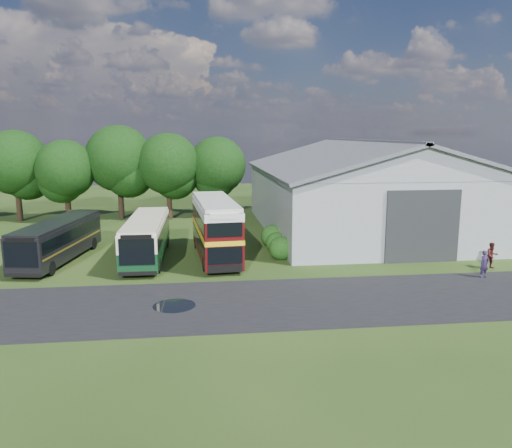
{
  "coord_description": "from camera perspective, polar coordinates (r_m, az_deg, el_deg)",
  "views": [
    {
      "loc": [
        -0.27,
        -27.76,
        8.74
      ],
      "look_at": [
        4.07,
        8.0,
        2.18
      ],
      "focal_mm": 35.0,
      "sensor_mm": 36.0,
      "label": 1
    }
  ],
  "objects": [
    {
      "name": "bus_green_single",
      "position": [
        35.81,
        -12.39,
        -1.49
      ],
      "size": [
        2.64,
        10.66,
        2.93
      ],
      "rotation": [
        0.0,
        0.0,
        -0.02
      ],
      "color": "black",
      "rests_on": "ground"
    },
    {
      "name": "shrub_front",
      "position": [
        35.37,
        2.86,
        -4.0
      ],
      "size": [
        1.7,
        1.7,
        1.7
      ],
      "primitive_type": "sphere",
      "color": "#194714",
      "rests_on": "ground"
    },
    {
      "name": "tree_left_a",
      "position": [
        55.26,
        -25.79,
        6.33
      ],
      "size": [
        6.46,
        6.46,
        9.12
      ],
      "color": "black",
      "rests_on": "ground"
    },
    {
      "name": "tree_mid",
      "position": [
        53.19,
        -15.39,
        7.2
      ],
      "size": [
        6.8,
        6.8,
        9.6
      ],
      "color": "black",
      "rests_on": "ground"
    },
    {
      "name": "asphalt_road",
      "position": [
        26.46,
        0.58,
        -8.97
      ],
      "size": [
        60.0,
        8.0,
        0.02
      ],
      "primitive_type": "cube",
      "color": "black",
      "rests_on": "ground"
    },
    {
      "name": "shrub_back",
      "position": [
        39.2,
        1.87,
        -2.57
      ],
      "size": [
        1.8,
        1.8,
        1.8
      ],
      "primitive_type": "sphere",
      "color": "#194714",
      "rests_on": "ground"
    },
    {
      "name": "shrub_mid",
      "position": [
        37.28,
        2.34,
        -3.25
      ],
      "size": [
        1.6,
        1.6,
        1.6
      ],
      "primitive_type": "sphere",
      "color": "#194714",
      "rests_on": "ground"
    },
    {
      "name": "bus_dark_single",
      "position": [
        37.05,
        -21.66,
        -1.7
      ],
      "size": [
        4.0,
        10.42,
        2.81
      ],
      "rotation": [
        0.0,
        0.0,
        -0.17
      ],
      "color": "black",
      "rests_on": "ground"
    },
    {
      "name": "visitor_a",
      "position": [
        33.61,
        24.65,
        -4.23
      ],
      "size": [
        0.67,
        0.5,
        1.69
      ],
      "primitive_type": "imported",
      "rotation": [
        0.0,
        0.0,
        0.17
      ],
      "color": "#271D3F",
      "rests_on": "ground"
    },
    {
      "name": "storage_shed",
      "position": [
        46.56,
        12.3,
        4.45
      ],
      "size": [
        18.8,
        24.8,
        8.15
      ],
      "color": "gray",
      "rests_on": "ground"
    },
    {
      "name": "tree_left_b",
      "position": [
        52.93,
        -20.93,
        5.86
      ],
      "size": [
        5.78,
        5.78,
        8.16
      ],
      "color": "black",
      "rests_on": "ground"
    },
    {
      "name": "tree_right_b",
      "position": [
        52.52,
        -4.46,
        6.68
      ],
      "size": [
        5.98,
        5.98,
        8.45
      ],
      "color": "black",
      "rests_on": "ground"
    },
    {
      "name": "ground",
      "position": [
        29.11,
        -6.12,
        -7.21
      ],
      "size": [
        120.0,
        120.0,
        0.0
      ],
      "primitive_type": "plane",
      "color": "#1D3410",
      "rests_on": "ground"
    },
    {
      "name": "visitor_b",
      "position": [
        36.06,
        25.35,
        -3.31
      ],
      "size": [
        0.86,
        0.68,
        1.73
      ],
      "primitive_type": "imported",
      "rotation": [
        0.0,
        0.0,
        0.04
      ],
      "color": "#421615",
      "rests_on": "ground"
    },
    {
      "name": "tree_right_a",
      "position": [
        51.72,
        -10.0,
        6.78
      ],
      "size": [
        6.26,
        6.26,
        8.83
      ],
      "color": "black",
      "rests_on": "ground"
    },
    {
      "name": "puddle",
      "position": [
        26.29,
        -9.33,
        -9.24
      ],
      "size": [
        2.2,
        2.2,
        0.01
      ],
      "primitive_type": "cylinder",
      "color": "black",
      "rests_on": "ground"
    },
    {
      "name": "bus_maroon_double",
      "position": [
        35.22,
        -4.66,
        -0.57
      ],
      "size": [
        3.26,
        9.98,
        4.22
      ],
      "rotation": [
        0.0,
        0.0,
        0.08
      ],
      "color": "black",
      "rests_on": "ground"
    }
  ]
}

